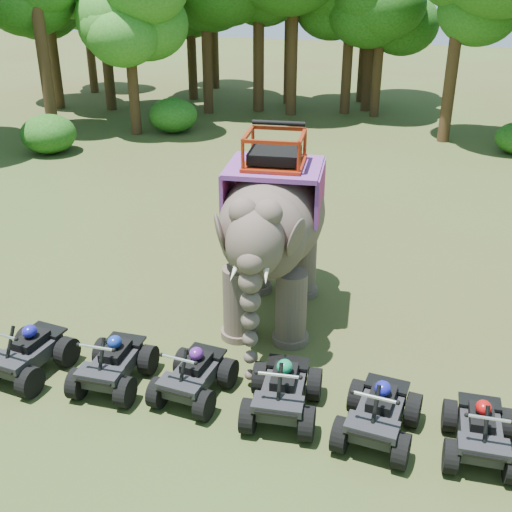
# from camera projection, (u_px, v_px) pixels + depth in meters

# --- Properties ---
(ground) EXTENTS (110.00, 110.00, 0.00)m
(ground) POSITION_uv_depth(u_px,v_px,m) (241.00, 355.00, 14.29)
(ground) COLOR #47381E
(ground) RESTS_ON ground
(elephant) EXTENTS (3.03, 5.76, 4.64)m
(elephant) POSITION_uv_depth(u_px,v_px,m) (273.00, 227.00, 14.94)
(elephant) COLOR #4D4038
(elephant) RESTS_ON ground
(atv_0) EXTENTS (1.52, 1.95, 1.34)m
(atv_0) POSITION_uv_depth(u_px,v_px,m) (26.00, 346.00, 13.40)
(atv_0) COLOR black
(atv_0) RESTS_ON ground
(atv_1) EXTENTS (1.34, 1.80, 1.31)m
(atv_1) POSITION_uv_depth(u_px,v_px,m) (112.00, 357.00, 13.07)
(atv_1) COLOR black
(atv_1) RESTS_ON ground
(atv_2) EXTENTS (1.41, 1.83, 1.27)m
(atv_2) POSITION_uv_depth(u_px,v_px,m) (193.00, 369.00, 12.74)
(atv_2) COLOR black
(atv_2) RESTS_ON ground
(atv_3) EXTENTS (1.53, 1.98, 1.38)m
(atv_3) POSITION_uv_depth(u_px,v_px,m) (283.00, 384.00, 12.20)
(atv_3) COLOR black
(atv_3) RESTS_ON ground
(atv_4) EXTENTS (1.51, 1.96, 1.36)m
(atv_4) POSITION_uv_depth(u_px,v_px,m) (379.00, 406.00, 11.62)
(atv_4) COLOR black
(atv_4) RESTS_ON ground
(atv_5) EXTENTS (1.31, 1.75, 1.26)m
(atv_5) POSITION_uv_depth(u_px,v_px,m) (482.00, 425.00, 11.24)
(atv_5) COLOR black
(atv_5) RESTS_ON ground
(tree_0) EXTENTS (4.65, 4.65, 6.65)m
(tree_0) POSITION_uv_depth(u_px,v_px,m) (379.00, 53.00, 33.44)
(tree_0) COLOR #195114
(tree_0) RESTS_ON ground
(tree_1) EXTENTS (5.82, 5.82, 8.31)m
(tree_1) POSITION_uv_depth(u_px,v_px,m) (454.00, 50.00, 28.55)
(tree_1) COLOR #195114
(tree_1) RESTS_ON ground
(tree_26) EXTENTS (5.64, 5.64, 8.05)m
(tree_26) POSITION_uv_depth(u_px,v_px,m) (43.00, 52.00, 28.70)
(tree_26) COLOR #195114
(tree_26) RESTS_ON ground
(tree_27) EXTENTS (4.94, 4.94, 7.06)m
(tree_27) POSITION_uv_depth(u_px,v_px,m) (131.00, 60.00, 30.03)
(tree_27) COLOR #195114
(tree_27) RESTS_ON ground
(tree_28) EXTENTS (5.52, 5.52, 7.89)m
(tree_28) POSITION_uv_depth(u_px,v_px,m) (206.00, 38.00, 33.92)
(tree_28) COLOR #195114
(tree_28) RESTS_ON ground
(tree_29) EXTENTS (6.58, 6.58, 9.40)m
(tree_29) POSITION_uv_depth(u_px,v_px,m) (293.00, 24.00, 33.23)
(tree_29) COLOR #195114
(tree_29) RESTS_ON ground
(tree_30) EXTENTS (6.01, 6.01, 8.58)m
(tree_30) POSITION_uv_depth(u_px,v_px,m) (213.00, 19.00, 40.20)
(tree_30) COLOR #195114
(tree_30) RESTS_ON ground
(tree_31) EXTENTS (5.72, 5.72, 8.18)m
(tree_31) POSITION_uv_depth(u_px,v_px,m) (349.00, 36.00, 33.79)
(tree_31) COLOR #195114
(tree_31) RESTS_ON ground
(tree_33) EXTENTS (5.64, 5.64, 8.06)m
(tree_33) POSITION_uv_depth(u_px,v_px,m) (191.00, 29.00, 37.19)
(tree_33) COLOR #195114
(tree_33) RESTS_ON ground
(tree_34) EXTENTS (5.06, 5.06, 7.22)m
(tree_34) POSITION_uv_depth(u_px,v_px,m) (89.00, 32.00, 39.24)
(tree_34) COLOR #195114
(tree_34) RESTS_ON ground
(tree_35) EXTENTS (6.58, 6.58, 9.41)m
(tree_35) POSITION_uv_depth(u_px,v_px,m) (367.00, 18.00, 36.28)
(tree_35) COLOR #195114
(tree_35) RESTS_ON ground
(tree_36) EXTENTS (5.59, 5.59, 7.98)m
(tree_36) POSITION_uv_depth(u_px,v_px,m) (51.00, 35.00, 34.97)
(tree_36) COLOR #195114
(tree_36) RESTS_ON ground
(tree_37) EXTENTS (5.54, 5.54, 7.91)m
(tree_37) POSITION_uv_depth(u_px,v_px,m) (289.00, 33.00, 36.19)
(tree_37) COLOR #195114
(tree_37) RESTS_ON ground
(tree_39) EXTENTS (6.96, 6.96, 9.95)m
(tree_39) POSITION_uv_depth(u_px,v_px,m) (259.00, 17.00, 33.98)
(tree_39) COLOR #195114
(tree_39) RESTS_ON ground
(tree_41) EXTENTS (5.76, 5.76, 8.24)m
(tree_41) POSITION_uv_depth(u_px,v_px,m) (371.00, 34.00, 34.39)
(tree_41) COLOR #195114
(tree_41) RESTS_ON ground
(tree_42) EXTENTS (6.43, 6.43, 9.18)m
(tree_42) POSITION_uv_depth(u_px,v_px,m) (104.00, 24.00, 34.44)
(tree_42) COLOR #195114
(tree_42) RESTS_ON ground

